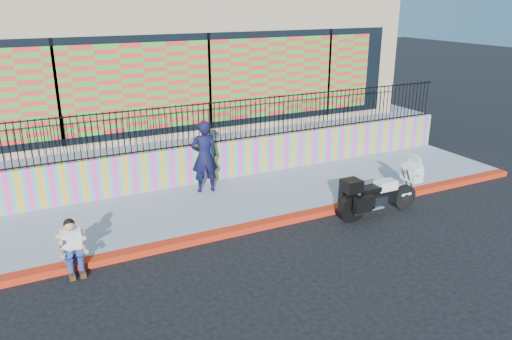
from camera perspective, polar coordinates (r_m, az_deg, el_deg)
ground at (r=12.13m, az=2.31°, el=-6.26°), size 90.00×90.00×0.00m
red_curb at (r=12.10m, az=2.31°, el=-5.94°), size 16.00×0.30×0.15m
sidewalk at (r=13.44m, az=-1.08°, el=-3.27°), size 16.00×3.00×0.15m
mural_wall at (r=14.60m, az=-3.81°, el=1.15°), size 16.00×0.20×1.10m
metal_fence at (r=14.29m, az=-3.91°, el=5.54°), size 15.80×0.04×1.20m
elevated_platform at (r=19.25m, az=-9.77°, el=5.12°), size 16.00×10.00×1.25m
storefront_building at (r=18.59m, az=-10.02°, el=12.84°), size 14.00×8.06×4.00m
police_motorcycle at (r=12.77m, az=13.78°, el=-2.53°), size 2.32×0.77×1.45m
police_officer at (r=13.50m, az=-5.92°, el=1.55°), size 0.79×0.58×1.99m
seated_man at (r=10.63m, az=-20.16°, el=-8.68°), size 0.54×0.71×1.06m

